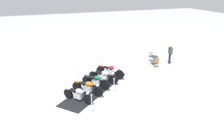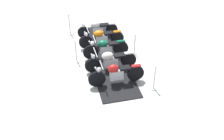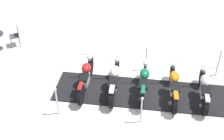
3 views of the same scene
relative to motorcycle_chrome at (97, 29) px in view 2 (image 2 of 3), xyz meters
The scene contains 11 objects.
ground_plane 2.09m from the motorcycle_chrome, 132.71° to the left, with size 80.00×80.00×0.00m, color silver.
display_platform 2.08m from the motorcycle_chrome, 132.71° to the left, with size 6.26×1.62×0.04m, color black.
motorcycle_chrome is the anchor object (origin of this frame).
motorcycle_copper 1.02m from the motorcycle_chrome, 131.76° to the left, with size 1.72×1.64×0.99m.
motorcycle_forest 2.03m from the motorcycle_chrome, 131.86° to the left, with size 1.67×1.51×1.05m.
motorcycle_cream 3.05m from the motorcycle_chrome, 131.75° to the left, with size 1.77×1.67×1.01m.
motorcycle_maroon 4.06m from the motorcycle_chrome, 131.71° to the left, with size 1.80×1.64×1.04m.
stanchion_left_mid 2.49m from the motorcycle_chrome, 166.86° to the left, with size 0.30×0.30×1.05m.
stanchion_right_front 1.50m from the motorcycle_chrome, 16.84° to the left, with size 0.36×0.36×1.15m.
stanchion_left_rear 4.91m from the motorcycle_chrome, 148.66° to the left, with size 0.32×0.32×1.09m.
stanchion_right_mid 2.45m from the motorcycle_chrome, 97.93° to the left, with size 0.35×0.35×1.04m.
Camera 2 is at (-5.44, 9.43, 7.24)m, focal length 44.23 mm.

